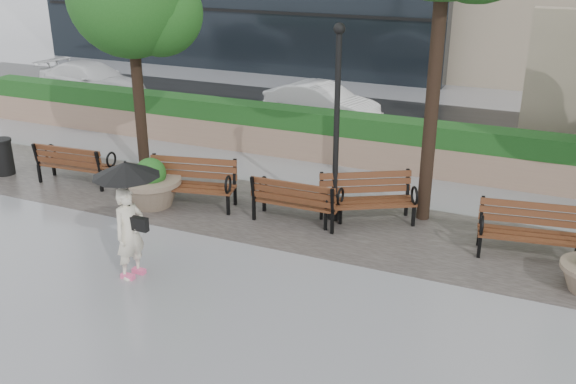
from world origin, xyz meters
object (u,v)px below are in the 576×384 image
at_px(bench_2, 297,209).
at_px(car_left, 92,81).
at_px(bench_4, 529,242).
at_px(lamppost, 336,138).
at_px(planter_left, 152,188).
at_px(car_right, 322,103).
at_px(trash_bin, 3,158).
at_px(bench_3, 367,209).
at_px(bench_0, 76,172).
at_px(pedestrian, 128,209).
at_px(bench_1, 191,193).

xyz_separation_m(bench_2, car_left, (-11.56, 7.47, 0.36)).
distance_m(bench_4, lamppost, 4.32).
xyz_separation_m(planter_left, car_right, (1.00, 8.24, 0.20)).
height_order(bench_2, trash_bin, bench_2).
height_order(bench_3, bench_4, bench_3).
height_order(planter_left, trash_bin, planter_left).
distance_m(bench_0, planter_left, 2.60).
relative_size(trash_bin, car_left, 0.20).
height_order(bench_3, pedestrian, pedestrian).
bearing_deg(bench_4, bench_3, 166.25).
relative_size(lamppost, car_left, 0.92).
bearing_deg(bench_3, car_left, 122.34).
relative_size(bench_1, bench_2, 1.13).
relative_size(bench_1, bench_3, 1.02).
xyz_separation_m(bench_2, bench_3, (1.39, 0.58, 0.02)).
distance_m(bench_1, car_right, 7.94).
xyz_separation_m(bench_0, lamppost, (6.62, 0.53, 1.55)).
relative_size(bench_2, trash_bin, 2.12).
xyz_separation_m(car_left, pedestrian, (9.76, -10.80, 0.66)).
bearing_deg(bench_1, planter_left, -172.05).
distance_m(bench_1, lamppost, 3.63).
bearing_deg(trash_bin, lamppost, 4.86).
bearing_deg(planter_left, bench_3, 12.44).
bearing_deg(lamppost, bench_0, -175.38).
bearing_deg(trash_bin, car_right, 54.46).
bearing_deg(bench_3, bench_0, 155.19).
bearing_deg(car_left, bench_2, -115.90).
distance_m(car_right, pedestrian, 11.13).
bearing_deg(planter_left, trash_bin, 177.33).
height_order(bench_2, lamppost, lamppost).
bearing_deg(bench_1, trash_bin, 168.72).
height_order(bench_1, car_right, car_right).
xyz_separation_m(planter_left, car_left, (-8.18, 7.94, 0.22)).
relative_size(bench_0, bench_2, 1.03).
relative_size(bench_1, planter_left, 1.58).
bearing_deg(trash_bin, bench_2, 1.76).
relative_size(planter_left, trash_bin, 1.51).
distance_m(bench_1, planter_left, 0.90).
relative_size(bench_1, car_left, 0.47).
bearing_deg(planter_left, bench_2, 7.90).
xyz_separation_m(bench_0, pedestrian, (4.13, -3.29, 1.02)).
distance_m(bench_3, planter_left, 4.89).
relative_size(bench_1, car_right, 0.55).
relative_size(trash_bin, pedestrian, 0.41).
relative_size(bench_4, planter_left, 1.48).
bearing_deg(car_right, bench_2, -151.85).
height_order(bench_4, lamppost, lamppost).
distance_m(planter_left, car_right, 8.30).
bearing_deg(car_left, bench_0, -136.20).
bearing_deg(trash_bin, bench_3, 5.01).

